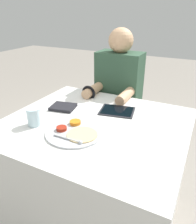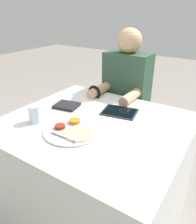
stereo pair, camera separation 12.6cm
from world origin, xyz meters
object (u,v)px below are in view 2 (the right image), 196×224
(thali_tray, at_px, (73,130))
(person_diner, at_px, (125,110))
(red_notebook, at_px, (67,106))
(tablet_device, at_px, (119,112))
(drinking_glass, at_px, (35,114))

(thali_tray, bearing_deg, person_diner, 94.31)
(red_notebook, height_order, person_diner, person_diner)
(red_notebook, height_order, tablet_device, red_notebook)
(thali_tray, xyz_separation_m, tablet_device, (0.10, 0.35, -0.00))
(tablet_device, distance_m, person_diner, 0.47)
(drinking_glass, bearing_deg, person_diner, 75.90)
(red_notebook, bearing_deg, thali_tray, -43.85)
(thali_tray, xyz_separation_m, drinking_glass, (-0.25, -0.03, 0.04))
(thali_tray, distance_m, red_notebook, 0.34)
(drinking_glass, bearing_deg, thali_tray, 6.60)
(red_notebook, height_order, drinking_glass, drinking_glass)
(person_diner, bearing_deg, thali_tray, -85.69)
(red_notebook, xyz_separation_m, person_diner, (0.19, 0.52, -0.19))
(thali_tray, height_order, tablet_device, thali_tray)
(thali_tray, relative_size, tablet_device, 1.28)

